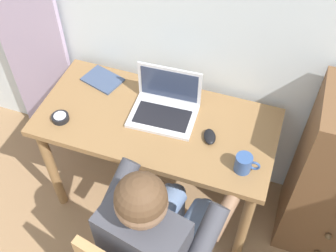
# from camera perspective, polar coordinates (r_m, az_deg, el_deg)

# --- Properties ---
(wall_back) EXTENTS (4.80, 0.05, 2.50)m
(wall_back) POSITION_cam_1_polar(r_m,az_deg,el_deg) (2.08, 7.23, 16.13)
(wall_back) COLOR silver
(wall_back) RESTS_ON ground_plane
(desk) EXTENTS (1.26, 0.60, 0.74)m
(desk) POSITION_cam_1_polar(r_m,az_deg,el_deg) (2.26, -1.57, -1.04)
(desk) COLOR olive
(desk) RESTS_ON ground_plane
(person_seated) EXTENTS (0.61, 0.64, 1.18)m
(person_seated) POSITION_cam_1_polar(r_m,az_deg,el_deg) (1.92, -1.24, -13.82)
(person_seated) COLOR #6B84AD
(person_seated) RESTS_ON ground_plane
(laptop) EXTENTS (0.35, 0.27, 0.24)m
(laptop) POSITION_cam_1_polar(r_m,az_deg,el_deg) (2.18, -0.39, 2.87)
(laptop) COLOR silver
(laptop) RESTS_ON desk
(computer_mouse) EXTENTS (0.09, 0.11, 0.03)m
(computer_mouse) POSITION_cam_1_polar(r_m,az_deg,el_deg) (2.10, 5.72, -1.45)
(computer_mouse) COLOR black
(computer_mouse) RESTS_ON desk
(desk_clock) EXTENTS (0.09, 0.09, 0.03)m
(desk_clock) POSITION_cam_1_polar(r_m,az_deg,el_deg) (2.24, -14.51, 1.13)
(desk_clock) COLOR black
(desk_clock) RESTS_ON desk
(notebook_pad) EXTENTS (0.24, 0.20, 0.01)m
(notebook_pad) POSITION_cam_1_polar(r_m,az_deg,el_deg) (2.41, -8.93, 6.29)
(notebook_pad) COLOR #3D4C6B
(notebook_pad) RESTS_ON desk
(coffee_mug) EXTENTS (0.12, 0.08, 0.09)m
(coffee_mug) POSITION_cam_1_polar(r_m,az_deg,el_deg) (1.98, 10.33, -5.06)
(coffee_mug) COLOR #33518C
(coffee_mug) RESTS_ON desk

